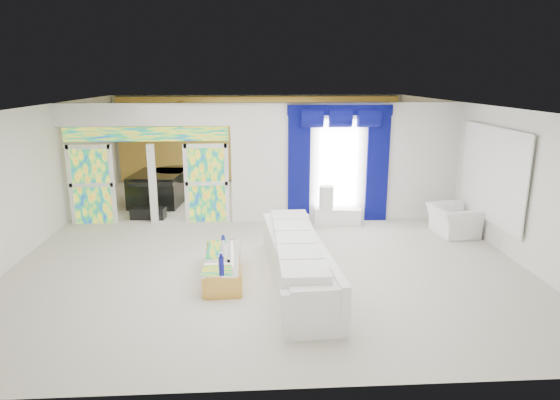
{
  "coord_description": "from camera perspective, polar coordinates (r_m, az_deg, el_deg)",
  "views": [
    {
      "loc": [
        -0.29,
        -11.0,
        3.62
      ],
      "look_at": [
        0.3,
        -1.2,
        1.1
      ],
      "focal_mm": 30.97,
      "sensor_mm": 36.0,
      "label": 1
    }
  ],
  "objects": [
    {
      "name": "floor",
      "position": [
        11.58,
        -1.84,
        -3.82
      ],
      "size": [
        12.0,
        12.0,
        0.0
      ],
      "primitive_type": "plane",
      "color": "#B7AF9E",
      "rests_on": "ground"
    },
    {
      "name": "dividing_wall",
      "position": [
        12.42,
        7.96,
        4.44
      ],
      "size": [
        5.7,
        0.18,
        3.0
      ],
      "primitive_type": "cube",
      "color": "white",
      "rests_on": "ground"
    },
    {
      "name": "dividing_header",
      "position": [
        12.3,
        -15.68,
        9.7
      ],
      "size": [
        4.3,
        0.18,
        0.55
      ],
      "primitive_type": "cube",
      "color": "white",
      "rests_on": "dividing_wall"
    },
    {
      "name": "stained_panel_left",
      "position": [
        12.91,
        -21.35,
        1.69
      ],
      "size": [
        0.95,
        0.04,
        2.0
      ],
      "primitive_type": "cube",
      "color": "#994C3F",
      "rests_on": "ground"
    },
    {
      "name": "stained_panel_right",
      "position": [
        12.33,
        -8.65,
        1.97
      ],
      "size": [
        0.95,
        0.04,
        2.0
      ],
      "primitive_type": "cube",
      "color": "#994C3F",
      "rests_on": "ground"
    },
    {
      "name": "stained_transom",
      "position": [
        12.34,
        -15.53,
        7.51
      ],
      "size": [
        4.0,
        0.05,
        0.35
      ],
      "primitive_type": "cube",
      "color": "#994C3F",
      "rests_on": "dividing_header"
    },
    {
      "name": "window_pane",
      "position": [
        12.29,
        6.89,
        4.12
      ],
      "size": [
        1.0,
        0.02,
        2.3
      ],
      "primitive_type": "cube",
      "color": "white",
      "rests_on": "dividing_wall"
    },
    {
      "name": "blue_drape_left",
      "position": [
        12.13,
        2.25,
        3.84
      ],
      "size": [
        0.55,
        0.1,
        2.8
      ],
      "primitive_type": "cube",
      "color": "#050344",
      "rests_on": "ground"
    },
    {
      "name": "blue_drape_right",
      "position": [
        12.49,
        11.44,
        3.87
      ],
      "size": [
        0.55,
        0.1,
        2.8
      ],
      "primitive_type": "cube",
      "color": "#050344",
      "rests_on": "ground"
    },
    {
      "name": "blue_pelmet",
      "position": [
        12.09,
        7.12,
        10.5
      ],
      "size": [
        2.6,
        0.12,
        0.25
      ],
      "primitive_type": "cube",
      "color": "#050344",
      "rests_on": "dividing_wall"
    },
    {
      "name": "wall_mirror",
      "position": [
        11.47,
        23.78,
        2.77
      ],
      "size": [
        0.04,
        2.7,
        1.9
      ],
      "primitive_type": "cube",
      "color": "white",
      "rests_on": "ground"
    },
    {
      "name": "gold_curtains",
      "position": [
        17.03,
        -2.46,
        7.23
      ],
      "size": [
        9.7,
        0.12,
        2.9
      ],
      "primitive_type": "cube",
      "color": "#AC7629",
      "rests_on": "ground"
    },
    {
      "name": "white_sofa",
      "position": [
        8.71,
        2.07,
        -7.45
      ],
      "size": [
        1.12,
        4.02,
        0.76
      ],
      "primitive_type": "cube",
      "rotation": [
        0.0,
        0.0,
        0.07
      ],
      "color": "white",
      "rests_on": "ground"
    },
    {
      "name": "coffee_table",
      "position": [
        9.04,
        -6.76,
        -7.91
      ],
      "size": [
        0.74,
        1.88,
        0.41
      ],
      "primitive_type": "cube",
      "rotation": [
        0.0,
        0.0,
        0.07
      ],
      "color": "gold",
      "rests_on": "ground"
    },
    {
      "name": "console_table",
      "position": [
        12.32,
        6.82,
        -1.86
      ],
      "size": [
        1.2,
        0.49,
        0.39
      ],
      "primitive_type": "cube",
      "rotation": [
        0.0,
        0.0,
        -0.11
      ],
      "color": "white",
      "rests_on": "ground"
    },
    {
      "name": "table_lamp",
      "position": [
        12.14,
        5.49,
        0.31
      ],
      "size": [
        0.36,
        0.36,
        0.58
      ],
      "primitive_type": "cylinder",
      "color": "silver",
      "rests_on": "console_table"
    },
    {
      "name": "armchair",
      "position": [
        12.01,
        19.74,
        -2.29
      ],
      "size": [
        1.04,
        1.16,
        0.7
      ],
      "primitive_type": "imported",
      "rotation": [
        0.0,
        0.0,
        1.67
      ],
      "color": "white",
      "rests_on": "ground"
    },
    {
      "name": "grand_piano",
      "position": [
        14.54,
        -14.13,
        1.37
      ],
      "size": [
        1.54,
        1.92,
        0.9
      ],
      "primitive_type": "cube",
      "rotation": [
        0.0,
        0.0,
        -0.11
      ],
      "color": "black",
      "rests_on": "ground"
    },
    {
      "name": "piano_bench",
      "position": [
        13.09,
        -15.29,
        -1.51
      ],
      "size": [
        0.92,
        0.44,
        0.29
      ],
      "primitive_type": "cube",
      "rotation": [
        0.0,
        0.0,
        -0.11
      ],
      "color": "black",
      "rests_on": "ground"
    },
    {
      "name": "tv_console",
      "position": [
        14.25,
        -20.27,
        0.28
      ],
      "size": [
        0.59,
        0.55,
        0.73
      ],
      "primitive_type": "cube",
      "rotation": [
        0.0,
        0.0,
        0.23
      ],
      "color": "tan",
      "rests_on": "ground"
    },
    {
      "name": "chandelier",
      "position": [
        14.57,
        -11.55,
        10.3
      ],
      "size": [
        0.6,
        0.6,
        0.6
      ],
      "primitive_type": "sphere",
      "color": "gold",
      "rests_on": "ceiling"
    },
    {
      "name": "decanters",
      "position": [
        8.88,
        -6.85,
        -6.3
      ],
      "size": [
        0.12,
        1.24,
        0.22
      ],
      "color": "white",
      "rests_on": "coffee_table"
    }
  ]
}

